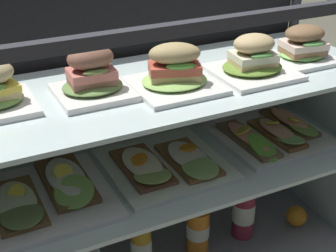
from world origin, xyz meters
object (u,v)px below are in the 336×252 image
object	(u,v)px
plated_roll_sandwich_right_of_center	(175,73)
plated_roll_sandwich_far_left	(303,47)
open_sandwich_tray_far_left	(166,164)
juice_bottle_front_left_end	(141,246)
juice_bottle_tucked_behind	(244,210)
plated_roll_sandwich_left_of_center	(92,78)
open_sandwich_tray_center	(47,195)
plated_roll_sandwich_mid_right	(253,61)
open_sandwich_tray_mid_right	(271,133)
juice_bottle_front_fourth	(198,228)
orange_fruit_beside_bottles	(296,216)

from	to	relation	value
plated_roll_sandwich_right_of_center	plated_roll_sandwich_far_left	distance (m)	0.42
open_sandwich_tray_far_left	juice_bottle_front_left_end	bearing A→B (deg)	178.80
plated_roll_sandwich_right_of_center	juice_bottle_tucked_behind	distance (m)	0.60
plated_roll_sandwich_left_of_center	open_sandwich_tray_center	xyz separation A→B (m)	(-0.14, -0.01, -0.28)
open_sandwich_tray_center	plated_roll_sandwich_left_of_center	bearing A→B (deg)	4.05
plated_roll_sandwich_mid_right	open_sandwich_tray_mid_right	size ratio (longest dim) A/B	0.64
plated_roll_sandwich_right_of_center	plated_roll_sandwich_mid_right	size ratio (longest dim) A/B	1.01
plated_roll_sandwich_mid_right	juice_bottle_front_fourth	world-z (taller)	plated_roll_sandwich_mid_right
open_sandwich_tray_center	open_sandwich_tray_far_left	xyz separation A→B (m)	(0.33, 0.00, -0.00)
plated_roll_sandwich_right_of_center	juice_bottle_front_left_end	bearing A→B (deg)	154.87
plated_roll_sandwich_mid_right	juice_bottle_front_fourth	distance (m)	0.56
plated_roll_sandwich_mid_right	juice_bottle_tucked_behind	distance (m)	0.53
open_sandwich_tray_far_left	juice_bottle_front_left_end	world-z (taller)	open_sandwich_tray_far_left
plated_roll_sandwich_mid_right	open_sandwich_tray_center	distance (m)	0.63
open_sandwich_tray_center	open_sandwich_tray_far_left	size ratio (longest dim) A/B	1.00
orange_fruit_beside_bottles	plated_roll_sandwich_left_of_center	bearing A→B (deg)	175.77
plated_roll_sandwich_far_left	open_sandwich_tray_center	world-z (taller)	plated_roll_sandwich_far_left
plated_roll_sandwich_mid_right	plated_roll_sandwich_right_of_center	bearing A→B (deg)	177.17
plated_roll_sandwich_left_of_center	open_sandwich_tray_center	distance (m)	0.32
open_sandwich_tray_mid_right	orange_fruit_beside_bottles	xyz separation A→B (m)	(0.10, -0.06, -0.31)
juice_bottle_tucked_behind	open_sandwich_tray_far_left	bearing A→B (deg)	179.94
juice_bottle_front_fourth	orange_fruit_beside_bottles	xyz separation A→B (m)	(0.36, -0.04, -0.05)
plated_roll_sandwich_far_left	juice_bottle_front_left_end	bearing A→B (deg)	177.19
open_sandwich_tray_mid_right	juice_bottle_front_left_end	world-z (taller)	open_sandwich_tray_mid_right
open_sandwich_tray_mid_right	plated_roll_sandwich_mid_right	bearing A→B (deg)	-155.17
open_sandwich_tray_far_left	orange_fruit_beside_bottles	size ratio (longest dim) A/B	4.68
open_sandwich_tray_center	juice_bottle_tucked_behind	bearing A→B (deg)	0.08
plated_roll_sandwich_left_of_center	plated_roll_sandwich_right_of_center	bearing A→B (deg)	-13.68
open_sandwich_tray_center	juice_bottle_tucked_behind	world-z (taller)	open_sandwich_tray_center
plated_roll_sandwich_left_of_center	juice_bottle_front_left_end	bearing A→B (deg)	-3.77
juice_bottle_tucked_behind	juice_bottle_front_fourth	bearing A→B (deg)	-179.10
plated_roll_sandwich_right_of_center	open_sandwich_tray_center	bearing A→B (deg)	173.65
open_sandwich_tray_center	open_sandwich_tray_mid_right	xyz separation A→B (m)	(0.70, 0.02, -0.00)
open_sandwich_tray_far_left	juice_bottle_front_fourth	world-z (taller)	open_sandwich_tray_far_left
plated_roll_sandwich_mid_right	open_sandwich_tray_far_left	xyz separation A→B (m)	(-0.23, 0.05, -0.28)
plated_roll_sandwich_left_of_center	open_sandwich_tray_center	size ratio (longest dim) A/B	0.54
plated_roll_sandwich_far_left	orange_fruit_beside_bottles	xyz separation A→B (m)	(0.05, -0.02, -0.60)
juice_bottle_tucked_behind	orange_fruit_beside_bottles	distance (m)	0.21
plated_roll_sandwich_far_left	open_sandwich_tray_center	xyz separation A→B (m)	(-0.75, 0.02, -0.28)
plated_roll_sandwich_left_of_center	juice_bottle_front_left_end	world-z (taller)	plated_roll_sandwich_left_of_center
open_sandwich_tray_center	open_sandwich_tray_far_left	world-z (taller)	open_sandwich_tray_center
plated_roll_sandwich_right_of_center	juice_bottle_front_fourth	bearing A→B (deg)	19.22
plated_roll_sandwich_far_left	juice_bottle_front_fourth	bearing A→B (deg)	176.36
plated_roll_sandwich_mid_right	orange_fruit_beside_bottles	xyz separation A→B (m)	(0.24, 0.01, -0.59)
open_sandwich_tray_mid_right	juice_bottle_tucked_behind	distance (m)	0.27
open_sandwich_tray_center	open_sandwich_tray_far_left	bearing A→B (deg)	0.19
plated_roll_sandwich_far_left	juice_bottle_front_left_end	distance (m)	0.74
open_sandwich_tray_center	juice_bottle_front_fourth	xyz separation A→B (m)	(0.44, -0.00, -0.26)
plated_roll_sandwich_far_left	juice_bottle_front_left_end	xyz separation A→B (m)	(-0.50, 0.02, -0.55)
open_sandwich_tray_far_left	juice_bottle_front_left_end	size ratio (longest dim) A/B	1.60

